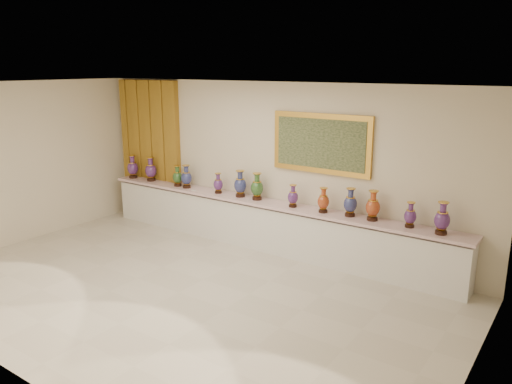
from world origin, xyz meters
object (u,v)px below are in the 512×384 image
counter (264,225)px  vase_1 (151,170)px  vase_0 (133,168)px  vase_2 (177,177)px

counter → vase_1: vase_1 is taller
vase_0 → vase_1: (0.53, 0.03, 0.00)m
vase_1 → counter: bearing=0.4°
vase_0 → vase_2: 1.32m
counter → vase_2: 2.17m
vase_2 → counter: bearing=1.3°
vase_1 → vase_2: (0.79, -0.03, -0.04)m
vase_0 → vase_2: vase_0 is taller
counter → vase_1: (-2.86, -0.02, 0.69)m
counter → vase_2: bearing=-178.7°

